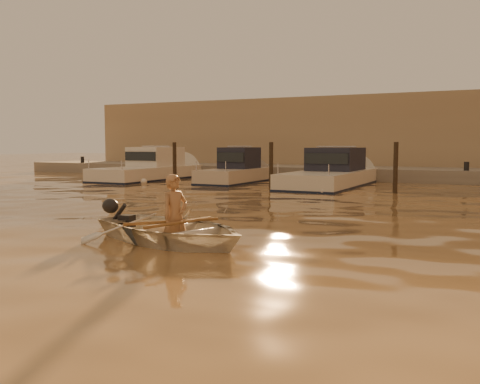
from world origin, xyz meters
The scene contains 17 objects.
ground_plane centered at (0.00, 0.00, 0.00)m, with size 160.00×160.00×0.00m, color olive.
dinghy centered at (-2.14, 0.99, 0.26)m, with size 2.60×3.65×0.76m, color silver.
person centered at (-2.05, 0.96, 0.52)m, with size 0.60×0.39×1.64m, color #9E734F.
outboard_motor centered at (-3.59, 1.40, 0.28)m, with size 0.90×0.40×0.70m, color black, non-canonical shape.
oar_port centered at (-1.90, 0.92, 0.42)m, with size 0.06×0.06×2.10m, color brown.
oar_starboard centered at (-2.10, 0.97, 0.42)m, with size 0.06×0.06×2.10m, color brown.
moored_boat_0 centered at (-13.66, 16.00, 0.62)m, with size 2.56×8.03×1.75m, color silver, non-canonical shape.
moored_boat_1 centered at (-8.39, 16.00, 0.62)m, with size 1.93×5.85×1.75m, color beige, non-canonical shape.
moored_boat_2 centered at (-3.47, 16.00, 0.62)m, with size 2.63×8.68×1.75m, color silver, non-canonical shape.
piling_0 centered at (-10.50, 13.80, 0.90)m, with size 0.18×0.18×2.20m, color #2D2319.
piling_1 centered at (-5.50, 13.80, 0.90)m, with size 0.18×0.18×2.20m, color #2D2319.
piling_2 centered at (-0.20, 13.80, 0.90)m, with size 0.18×0.18×2.20m, color #2D2319.
fender_a centered at (-12.04, 13.42, 0.10)m, with size 0.30×0.30×0.30m, color white.
fender_b centered at (-7.59, 13.72, 0.10)m, with size 0.30×0.30×0.30m, color orange.
fender_c centered at (-2.63, 12.19, 0.10)m, with size 0.30×0.30×0.30m, color silver.
quay centered at (0.00, 21.50, 0.15)m, with size 52.00×4.00×1.00m, color gray.
waterfront_building centered at (0.00, 27.00, 2.40)m, with size 46.00×7.00×4.80m, color #9E8466.
Camera 1 is at (3.63, -7.66, 1.92)m, focal length 40.00 mm.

